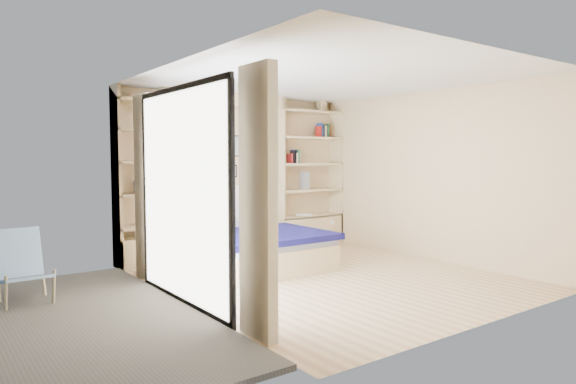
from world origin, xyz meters
TOP-DOWN VIEW (x-y plane):
  - ground at (0.00, 0.00)m, footprint 4.50×4.50m
  - room_shell at (-0.39, 1.52)m, footprint 4.50×4.50m
  - bed at (-0.41, 1.19)m, footprint 1.68×2.10m
  - photo_gallery at (-0.45, 2.22)m, footprint 1.48×0.02m
  - reading_lamps at (-0.30, 2.00)m, footprint 1.92×0.12m
  - shelf_decor at (1.09, 2.07)m, footprint 3.50×0.23m
  - deck at (-3.60, 0.00)m, footprint 3.20×4.00m
  - deck_chair at (-3.31, 1.07)m, footprint 0.48×0.78m

SIDE VIEW (x-z plane):
  - ground at x=0.00m, z-range 0.00..0.00m
  - deck at x=-3.60m, z-range -0.03..0.03m
  - bed at x=-0.41m, z-range -0.26..0.81m
  - deck_chair at x=-3.31m, z-range -0.02..0.76m
  - room_shell at x=-0.39m, z-range -1.17..3.33m
  - reading_lamps at x=-0.30m, z-range 1.03..1.17m
  - photo_gallery at x=-0.45m, z-range 1.19..2.01m
  - shelf_decor at x=1.09m, z-range 0.69..2.72m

